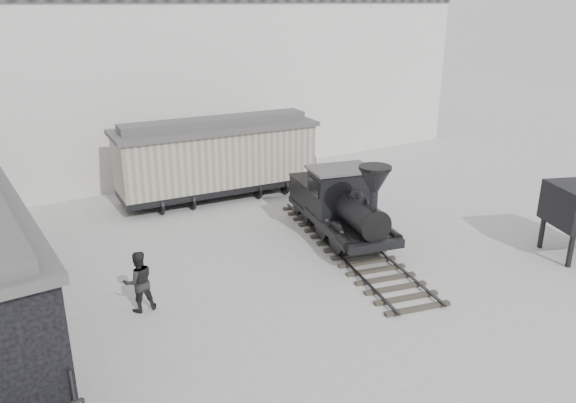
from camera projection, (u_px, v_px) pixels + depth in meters
ground at (364, 310)px, 15.48m from camera, size 90.00×90.00×0.00m
north_wall at (161, 59)px, 25.62m from camera, size 34.00×2.51×11.00m
locomotive at (343, 209)px, 19.60m from camera, size 4.01×9.43×3.26m
boxcar at (217, 157)px, 23.80m from camera, size 8.74×3.35×3.50m
visitor_a at (31, 298)px, 14.21m from camera, size 0.77×0.58×1.89m
visitor_b at (139, 282)px, 15.20m from camera, size 0.88×0.71×1.74m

